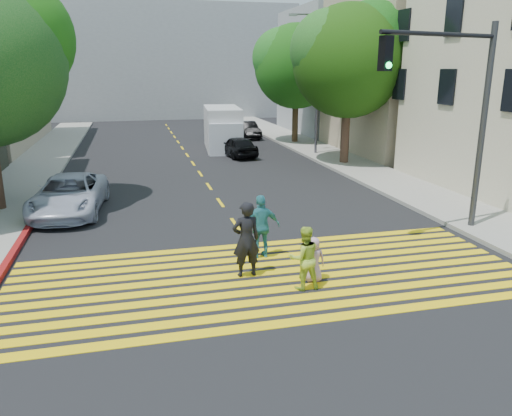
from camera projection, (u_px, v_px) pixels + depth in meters
name	position (u px, v px, depth m)	size (l,w,h in m)	color
ground	(286.00, 297.00, 11.87)	(120.00, 120.00, 0.00)	black
sidewalk_left	(46.00, 157.00, 30.43)	(3.00, 40.00, 0.15)	gray
sidewalk_right	(351.00, 165.00, 27.85)	(3.00, 60.00, 0.15)	gray
curb_red	(23.00, 237.00, 15.85)	(0.20, 8.00, 0.16)	maroon
crosswalk	(272.00, 276.00, 13.06)	(13.40, 5.30, 0.01)	yellow
lane_line	(185.00, 151.00, 32.89)	(0.12, 34.40, 0.01)	yellow
building_right_tan	(423.00, 73.00, 31.78)	(10.00, 10.00, 10.00)	tan
building_right_grey	(351.00, 72.00, 42.05)	(10.00, 10.00, 10.00)	gray
backdrop_block	(158.00, 62.00, 55.11)	(30.00, 8.00, 12.00)	gray
tree_right_near	(350.00, 55.00, 26.77)	(7.91, 7.61, 8.81)	#41251E
tree_right_far	(297.00, 62.00, 34.84)	(7.70, 7.42, 8.49)	#422C16
pedestrian_man	(246.00, 239.00, 12.85)	(0.73, 0.48, 2.02)	black
pedestrian_woman	(304.00, 258.00, 12.15)	(0.78, 0.61, 1.61)	#A4C537
pedestrian_child	(314.00, 260.00, 12.63)	(0.57, 0.37, 1.18)	#BB8FA3
pedestrian_extra	(261.00, 227.00, 14.17)	(1.08, 0.45, 1.85)	teal
white_sedan	(69.00, 195.00, 18.63)	(2.35, 5.09, 1.42)	#ADB3C9
dark_car_near	(238.00, 146.00, 30.71)	(1.51, 3.76, 1.28)	black
silver_car	(220.00, 127.00, 40.90)	(1.73, 4.25, 1.23)	gray
dark_car_parked	(247.00, 130.00, 38.98)	(1.36, 3.91, 1.29)	black
white_van	(223.00, 130.00, 33.37)	(2.76, 6.08, 2.78)	silver
traffic_signal	(458.00, 101.00, 15.23)	(4.46, 1.32, 6.65)	#353537
street_lamp	(315.00, 75.00, 30.16)	(1.93, 0.39, 8.53)	#504E59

